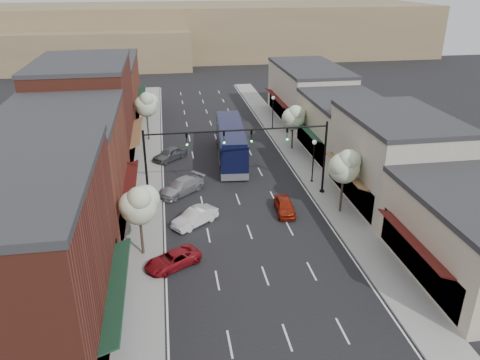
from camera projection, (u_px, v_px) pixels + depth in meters
name	position (u px, v px, depth m)	size (l,w,h in m)	color
ground	(254.00, 245.00, 35.61)	(160.00, 160.00, 0.00)	black
sidewalk_left	(147.00, 162.00, 51.04)	(2.80, 73.00, 0.15)	gray
sidewalk_right	(296.00, 153.00, 53.50)	(2.80, 73.00, 0.15)	gray
curb_left	(160.00, 161.00, 51.24)	(0.25, 73.00, 0.17)	gray
curb_right	(284.00, 154.00, 53.29)	(0.25, 73.00, 0.17)	gray
bldg_left_near	(15.00, 264.00, 24.21)	(10.14, 14.10, 10.40)	maroon
bldg_left_midnear	(65.00, 170.00, 37.05)	(10.14, 14.10, 9.40)	brown
bldg_left_midfar	(87.00, 113.00, 49.37)	(10.14, 14.10, 10.90)	maroon
bldg_left_far	(104.00, 90.00, 64.31)	(10.14, 18.10, 8.40)	brown
bldg_right_near	(474.00, 237.00, 31.02)	(9.14, 12.10, 5.90)	#C3B59B
bldg_right_midnear	(394.00, 159.00, 41.45)	(9.14, 12.10, 7.90)	beige
bldg_right_midfar	(344.00, 126.00, 52.57)	(9.14, 12.10, 6.40)	#C3B59B
bldg_right_far	(308.00, 93.00, 65.00)	(9.14, 16.10, 7.40)	beige
hill_far	(186.00, 31.00, 114.36)	(120.00, 30.00, 12.00)	#7A6647
hill_near	(73.00, 49.00, 100.68)	(50.00, 20.00, 8.00)	#7A6647
signal_mast_right	(300.00, 148.00, 41.77)	(8.22, 0.46, 7.00)	black
signal_mast_left	(173.00, 156.00, 40.12)	(8.22, 0.46, 7.00)	black
tree_right_near	(345.00, 165.00, 38.58)	(2.85, 2.65, 5.95)	#47382B
tree_right_far	(294.00, 117.00, 53.20)	(2.85, 2.65, 5.43)	#47382B
tree_left_near	(139.00, 204.00, 32.64)	(2.85, 2.65, 5.69)	#47382B
tree_left_far	(146.00, 104.00, 55.93)	(2.85, 2.65, 6.13)	#47382B
lamp_post_near	(314.00, 154.00, 45.00)	(0.44, 0.44, 4.44)	black
lamp_post_far	(273.00, 107.00, 60.79)	(0.44, 0.44, 4.44)	black
coach_bus	(231.00, 142.00, 51.12)	(3.75, 12.86, 3.88)	black
red_hatchback	(285.00, 206.00, 40.16)	(1.51, 3.77, 1.28)	maroon
parked_car_a	(173.00, 260.00, 32.78)	(1.87, 4.06, 1.13)	maroon
parked_car_b	(195.00, 217.00, 38.26)	(1.43, 4.10, 1.35)	silver
parked_car_c	(181.00, 186.00, 43.70)	(1.98, 4.87, 1.41)	#A6A6AB
parked_car_d	(170.00, 154.00, 51.51)	(1.71, 4.25, 1.45)	#505357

